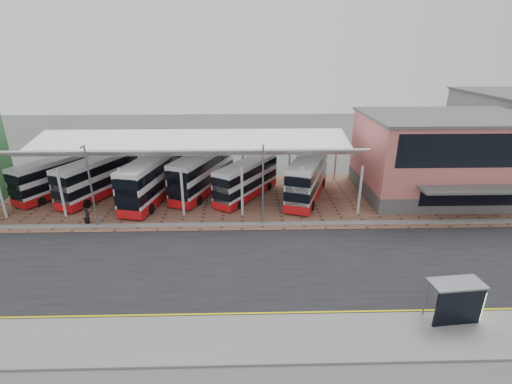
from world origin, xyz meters
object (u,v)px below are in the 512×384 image
bus_2 (153,179)px  bus_5 (308,177)px  bus_4 (247,180)px  bus_1 (99,177)px  terminal (444,156)px  bus_shelter (461,299)px  bus_3 (203,173)px  pedestrian (87,216)px  bus_0 (58,176)px

bus_2 → bus_5: bus_2 is taller
bus_4 → bus_5: bearing=31.6°
bus_1 → bus_5: 23.86m
terminal → bus_5: size_ratio=1.56×
bus_2 → bus_5: size_ratio=1.03×
bus_5 → bus_4: bearing=-160.9°
bus_shelter → bus_1: bearing=138.3°
bus_3 → pedestrian: (-10.36, -8.39, -1.52)m
bus_1 → bus_4: size_ratio=1.13×
bus_1 → bus_0: bearing=-164.9°
bus_1 → bus_2: 6.58m
bus_5 → pedestrian: bus_5 is taller
bus_3 → bus_shelter: bus_3 is taller
bus_1 → bus_2: bus_2 is taller
terminal → pedestrian: bearing=-169.2°
bus_5 → pedestrian: bearing=-143.7°
bus_0 → bus_5: 28.88m
terminal → bus_2: (-32.98, -0.96, -2.17)m
terminal → pedestrian: size_ratio=10.58×
bus_3 → pedestrian: bearing=-119.8°
bus_5 → pedestrian: size_ratio=6.79×
bus_2 → bus_3: bus_2 is taller
terminal → bus_4: size_ratio=1.88×
terminal → pedestrian: 38.87m
bus_0 → bus_1: bus_1 is taller
bus_2 → bus_5: bearing=13.0°
terminal → bus_5: (-15.59, -0.64, -2.23)m
bus_1 → bus_2: bearing=12.7°
bus_5 → bus_0: bearing=-163.4°
terminal → bus_1: (-39.44, 0.30, -2.36)m
bus_3 → bus_5: (12.06, -1.79, -0.01)m
terminal → bus_shelter: terminal is taller
terminal → bus_2: size_ratio=1.51×
bus_0 → bus_5: bearing=24.2°
bus_0 → bus_1: size_ratio=0.94×
bus_3 → bus_4: 5.39m
bus_shelter → terminal: bearing=61.3°
bus_0 → bus_4: (21.88, -1.58, -0.07)m
bus_2 → bus_5: (17.39, 0.32, -0.05)m
terminal → bus_5: 15.76m
bus_5 → bus_shelter: 22.04m
bus_2 → pedestrian: (-5.03, -6.28, -1.56)m
pedestrian → bus_1: bearing=15.1°
bus_1 → bus_shelter: size_ratio=3.20×
bus_0 → bus_5: bus_5 is taller
bus_4 → pedestrian: (-15.47, -6.70, -1.20)m
bus_5 → terminal: bearing=22.3°
bus_3 → bus_4: size_ratio=1.21×
bus_0 → bus_2: bearing=17.6°
bus_2 → bus_3: (5.33, 2.11, -0.04)m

